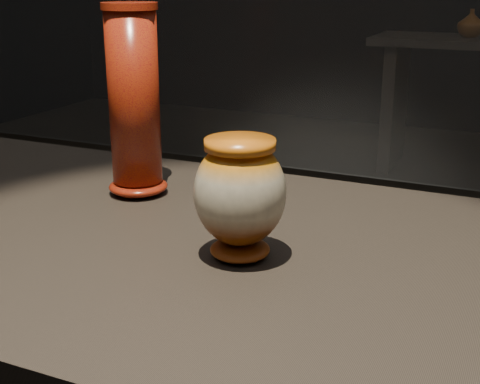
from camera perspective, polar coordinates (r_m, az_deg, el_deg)
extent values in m
cube|color=black|center=(1.05, 0.63, -6.10)|extent=(2.00, 0.80, 0.05)
ellipsoid|color=#642B08|center=(1.00, 0.00, -4.90)|extent=(0.10, 0.10, 0.03)
ellipsoid|color=beige|center=(0.97, 0.00, -0.06)|extent=(0.16, 0.16, 0.16)
cylinder|color=orange|center=(0.95, 0.00, 4.11)|extent=(0.12, 0.12, 0.01)
ellipsoid|color=#A5360B|center=(1.30, -8.67, 0.50)|extent=(0.13, 0.13, 0.03)
cylinder|color=#A5360B|center=(1.26, -9.04, 7.93)|extent=(0.11, 0.11, 0.32)
cylinder|color=#A5360B|center=(1.24, -9.43, 15.40)|extent=(0.12, 0.12, 0.01)
cube|color=black|center=(4.76, 13.03, 7.23)|extent=(0.08, 0.50, 0.85)
imported|color=#935015|center=(4.64, 19.12, 13.46)|extent=(0.22, 0.22, 0.18)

